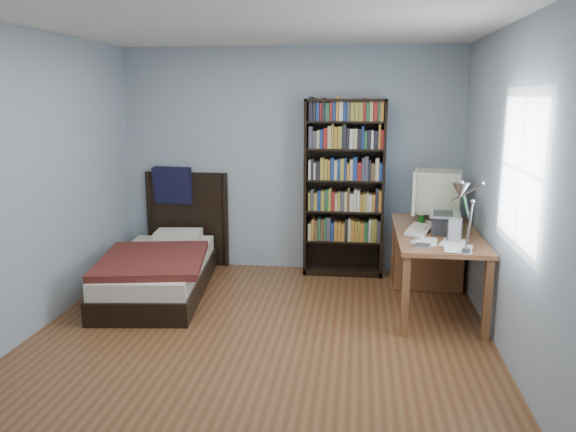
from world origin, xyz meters
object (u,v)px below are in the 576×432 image
object	(u,v)px
desk_lamp	(462,198)
keyboard	(419,230)
speaker	(455,230)
desk	(429,251)
soda_can	(421,220)
bed	(162,265)
laptop	(447,220)
crt_monitor	(436,192)
bookshelf	(344,188)

from	to	relation	value
desk_lamp	keyboard	distance (m)	1.22
speaker	desk	bearing A→B (deg)	115.91
desk_lamp	soda_can	world-z (taller)	desk_lamp
bed	desk	bearing A→B (deg)	6.88
laptop	bed	bearing A→B (deg)	176.39
keyboard	bed	bearing A→B (deg)	-167.65
desk	crt_monitor	size ratio (longest dim) A/B	3.06
crt_monitor	desk	bearing A→B (deg)	-166.26
laptop	speaker	distance (m)	0.31
bookshelf	bed	bearing A→B (deg)	-156.56
desk	speaker	size ratio (longest dim) A/B	8.07
desk_lamp	laptop	bearing A→B (deg)	85.97
desk_lamp	speaker	distance (m)	0.88
crt_monitor	keyboard	xyz separation A→B (m)	(-0.20, -0.49, -0.28)
desk_lamp	speaker	world-z (taller)	desk_lamp
speaker	laptop	bearing A→B (deg)	112.61
crt_monitor	desk_lamp	distance (m)	1.61
keyboard	soda_can	world-z (taller)	soda_can
crt_monitor	speaker	size ratio (longest dim) A/B	2.63
soda_can	desk_lamp	bearing A→B (deg)	-84.76
crt_monitor	desk_lamp	size ratio (longest dim) A/B	0.81
keyboard	bookshelf	distance (m)	1.21
crt_monitor	bed	xyz separation A→B (m)	(-2.75, -0.34, -0.76)
desk	desk_lamp	xyz separation A→B (m)	(0.01, -1.58, 0.83)
bed	keyboard	bearing A→B (deg)	-3.45
desk	keyboard	world-z (taller)	keyboard
desk	bed	distance (m)	2.74
speaker	soda_can	bearing A→B (deg)	129.50
desk	speaker	bearing A→B (deg)	-82.85
speaker	bed	distance (m)	2.91
desk	laptop	distance (m)	0.67
bed	bookshelf	bearing A→B (deg)	23.44
desk	bookshelf	xyz separation A→B (m)	(-0.89, 0.46, 0.55)
desk	bed	bearing A→B (deg)	-173.12
laptop	bed	distance (m)	2.86
speaker	bookshelf	distance (m)	1.62
desk	bookshelf	world-z (taller)	bookshelf
speaker	soda_can	xyz separation A→B (m)	(-0.22, 0.58, -0.04)
crt_monitor	keyboard	bearing A→B (deg)	-112.43
crt_monitor	bookshelf	xyz separation A→B (m)	(-0.92, 0.46, -0.05)
keyboard	laptop	bearing A→B (deg)	10.56
soda_can	bed	bearing A→B (deg)	-177.92
desk_lamp	keyboard	xyz separation A→B (m)	(-0.17, 1.10, -0.50)
bed	soda_can	bearing A→B (deg)	2.08
desk	crt_monitor	distance (m)	0.61
speaker	bookshelf	bearing A→B (deg)	146.40
bookshelf	desk	bearing A→B (deg)	-27.69
desk	soda_can	world-z (taller)	soda_can
desk	laptop	xyz separation A→B (m)	(0.08, -0.50, 0.43)
speaker	bed	bearing A→B (deg)	-171.10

